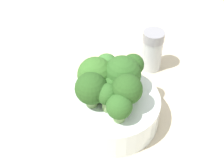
% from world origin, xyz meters
% --- Properties ---
extents(ground_plane, '(3.00, 3.00, 0.00)m').
position_xyz_m(ground_plane, '(0.00, 0.00, 0.00)').
color(ground_plane, beige).
extents(bowl, '(0.15, 0.15, 0.05)m').
position_xyz_m(bowl, '(0.00, 0.00, 0.02)').
color(bowl, silver).
rests_on(bowl, ground_plane).
extents(broccoli_floret_0, '(0.06, 0.06, 0.07)m').
position_xyz_m(broccoli_floret_0, '(-0.00, -0.02, 0.08)').
color(broccoli_floret_0, '#7A9E5B').
rests_on(broccoli_floret_0, bowl).
extents(broccoli_floret_1, '(0.03, 0.03, 0.04)m').
position_xyz_m(broccoli_floret_1, '(-0.00, 0.00, 0.07)').
color(broccoli_floret_1, '#7A9E5B').
rests_on(broccoli_floret_1, bowl).
extents(broccoli_floret_2, '(0.05, 0.05, 0.06)m').
position_xyz_m(broccoli_floret_2, '(0.02, 0.03, 0.08)').
color(broccoli_floret_2, '#7A9E5B').
rests_on(broccoli_floret_2, bowl).
extents(broccoli_floret_3, '(0.04, 0.04, 0.06)m').
position_xyz_m(broccoli_floret_3, '(0.00, -0.05, 0.08)').
color(broccoli_floret_3, '#8EB770').
rests_on(broccoli_floret_3, bowl).
extents(broccoli_floret_4, '(0.05, 0.05, 0.06)m').
position_xyz_m(broccoli_floret_4, '(-0.03, -0.00, 0.09)').
color(broccoli_floret_4, '#8EB770').
rests_on(broccoli_floret_4, bowl).
extents(broccoli_floret_5, '(0.03, 0.03, 0.05)m').
position_xyz_m(broccoli_floret_5, '(-0.01, 0.02, 0.08)').
color(broccoli_floret_5, '#7A9E5B').
rests_on(broccoli_floret_5, bowl).
extents(broccoli_floret_6, '(0.04, 0.04, 0.05)m').
position_xyz_m(broccoli_floret_6, '(0.04, -0.03, 0.08)').
color(broccoli_floret_6, '#7A9E5B').
rests_on(broccoli_floret_6, bowl).
extents(broccoli_floret_7, '(0.04, 0.04, 0.05)m').
position_xyz_m(broccoli_floret_7, '(-0.03, 0.02, 0.08)').
color(broccoli_floret_7, '#7A9E5B').
rests_on(broccoli_floret_7, bowl).
extents(broccoli_floret_8, '(0.06, 0.06, 0.06)m').
position_xyz_m(broccoli_floret_8, '(0.03, -0.00, 0.08)').
color(broccoli_floret_8, '#84AD66').
rests_on(broccoli_floret_8, bowl).
extents(pepper_shaker, '(0.04, 0.04, 0.08)m').
position_xyz_m(pepper_shaker, '(0.03, -0.15, 0.04)').
color(pepper_shaker, '#B2B7BC').
rests_on(pepper_shaker, ground_plane).
extents(almond_crumb_0, '(0.01, 0.01, 0.01)m').
position_xyz_m(almond_crumb_0, '(0.02, -0.10, 0.00)').
color(almond_crumb_0, tan).
rests_on(almond_crumb_0, ground_plane).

